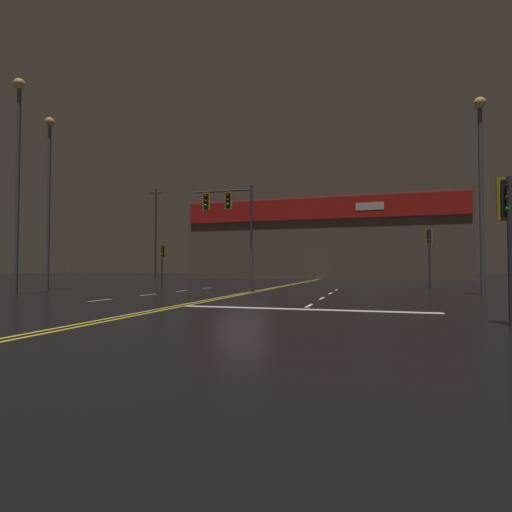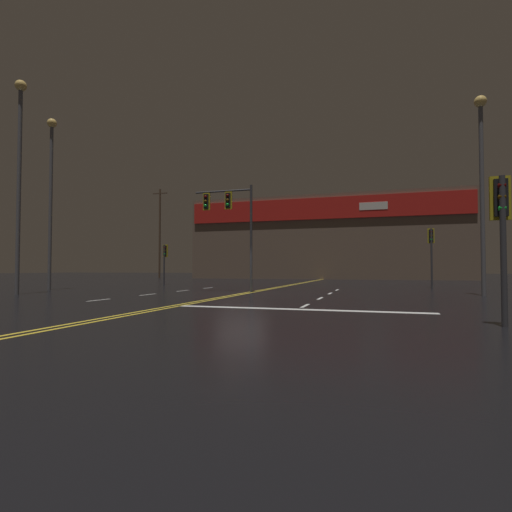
{
  "view_description": "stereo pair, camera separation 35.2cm",
  "coord_description": "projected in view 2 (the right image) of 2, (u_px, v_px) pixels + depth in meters",
  "views": [
    {
      "loc": [
        6.33,
        -19.12,
        1.26
      ],
      "look_at": [
        0.0,
        2.54,
        2.0
      ],
      "focal_mm": 28.0,
      "sensor_mm": 36.0,
      "label": 1
    },
    {
      "loc": [
        6.67,
        -19.02,
        1.26
      ],
      "look_at": [
        0.0,
        2.54,
        2.0
      ],
      "focal_mm": 28.0,
      "sensor_mm": 36.0,
      "label": 2
    }
  ],
  "objects": [
    {
      "name": "streetlight_median_approach",
      "position": [
        482.0,
        168.0,
        18.97
      ],
      "size": [
        0.56,
        0.56,
        9.56
      ],
      "color": "#59595E",
      "rests_on": "ground"
    },
    {
      "name": "streetlight_near_left",
      "position": [
        51.0,
        182.0,
        24.33
      ],
      "size": [
        0.56,
        0.56,
        10.49
      ],
      "color": "#59595E",
      "rests_on": "ground"
    },
    {
      "name": "traffic_signal_corner_southeast",
      "position": [
        501.0,
        215.0,
        8.86
      ],
      "size": [
        0.42,
        0.36,
        3.35
      ],
      "color": "#38383D",
      "rests_on": "ground"
    },
    {
      "name": "traffic_signal_median",
      "position": [
        228.0,
        212.0,
        22.41
      ],
      "size": [
        3.42,
        0.36,
        5.92
      ],
      "color": "#38383D",
      "rests_on": "ground"
    },
    {
      "name": "utility_pole_row",
      "position": [
        322.0,
        227.0,
        49.12
      ],
      "size": [
        47.95,
        0.26,
        12.49
      ],
      "color": "#4C3828",
      "rests_on": "ground"
    },
    {
      "name": "traffic_signal_corner_northeast",
      "position": [
        431.0,
        244.0,
        26.43
      ],
      "size": [
        0.42,
        0.36,
        3.97
      ],
      "color": "#38383D",
      "rests_on": "ground"
    },
    {
      "name": "ground_plane",
      "position": [
        241.0,
        294.0,
        20.09
      ],
      "size": [
        200.0,
        200.0,
        0.0
      ],
      "primitive_type": "plane",
      "color": "black"
    },
    {
      "name": "streetlight_near_right",
      "position": [
        19.0,
        159.0,
        20.13
      ],
      "size": [
        0.56,
        0.56,
        10.86
      ],
      "color": "#59595E",
      "rests_on": "ground"
    },
    {
      "name": "traffic_signal_corner_northwest",
      "position": [
        165.0,
        255.0,
        31.63
      ],
      "size": [
        0.42,
        0.36,
        3.2
      ],
      "color": "#38383D",
      "rests_on": "ground"
    },
    {
      "name": "building_backdrop",
      "position": [
        327.0,
        239.0,
        53.34
      ],
      "size": [
        34.73,
        10.23,
        10.5
      ],
      "color": "brown",
      "rests_on": "ground"
    },
    {
      "name": "road_markings",
      "position": [
        248.0,
        296.0,
        18.79
      ],
      "size": [
        12.57,
        60.0,
        0.01
      ],
      "color": "gold",
      "rests_on": "ground"
    }
  ]
}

